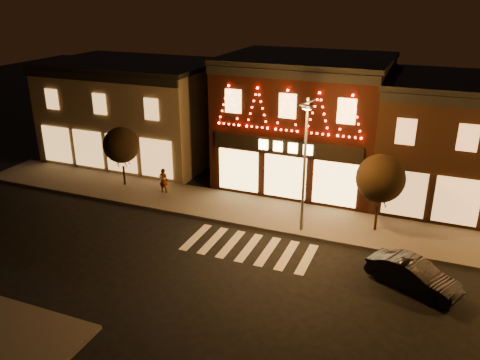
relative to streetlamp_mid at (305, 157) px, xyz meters
The scene contains 10 objects.
ground 8.00m from the streetlamp_mid, 107.69° to the right, with size 120.00×120.00×0.00m, color black.
sidewalk_far 4.57m from the streetlamp_mid, 91.40° to the left, with size 44.00×4.00×0.15m, color #47423D.
building_left 16.86m from the streetlamp_mid, 153.20° to the left, with size 12.20×8.28×7.30m.
building_pulp 7.85m from the streetlamp_mid, 105.05° to the left, with size 10.20×8.34×8.30m.
building_right_a 10.67m from the streetlamp_mid, 45.52° to the left, with size 9.20×8.28×7.50m.
streetlamp_mid is the anchor object (origin of this frame).
tree_left 12.81m from the streetlamp_mid, behind, with size 2.31×2.31×3.87m.
tree_right 4.19m from the streetlamp_mid, 25.40° to the left, with size 2.52×2.52×4.21m.
dark_sedan 7.55m from the streetlamp_mid, 27.66° to the right, with size 1.41×4.04×1.33m, color black.
pedestrian 10.26m from the streetlamp_mid, 168.37° to the left, with size 0.58×0.38×1.59m, color gray.
Camera 1 is at (7.72, -16.29, 12.31)m, focal length 36.61 mm.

